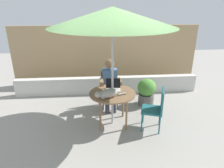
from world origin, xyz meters
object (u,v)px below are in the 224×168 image
chair_occupied (110,86)px  person_seated (110,82)px  laptop (113,86)px  cat (107,94)px  chair_empty (157,106)px  patio_table (112,96)px  patio_umbrella (112,17)px  potted_plant_near_fence (146,91)px

chair_occupied → person_seated: person_seated is taller
laptop → cat: laptop is taller
chair_empty → chair_occupied: bearing=127.4°
chair_empty → person_seated: size_ratio=0.72×
patio_table → laptop: bearing=80.7°
patio_umbrella → chair_empty: 1.87m
patio_table → laptop: (0.03, 0.19, 0.13)m
cat → chair_occupied: bearing=83.8°
patio_umbrella → person_seated: size_ratio=1.92×
chair_occupied → cat: bearing=-96.2°
patio_umbrella → chair_occupied: 1.85m
cat → laptop: bearing=70.4°
person_seated → cat: person_seated is taller
chair_occupied → person_seated: size_ratio=0.72×
patio_umbrella → laptop: bearing=80.7°
chair_occupied → chair_empty: size_ratio=1.00×
chair_occupied → potted_plant_near_fence: chair_occupied is taller
cat → potted_plant_near_fence: 1.50m
laptop → potted_plant_near_fence: bearing=34.3°
patio_table → patio_umbrella: bearing=0.0°
chair_empty → cat: (-0.96, 0.05, 0.28)m
laptop → potted_plant_near_fence: 1.14m
chair_empty → potted_plant_near_fence: 1.07m
patio_umbrella → person_seated: patio_umbrella is taller
patio_table → potted_plant_near_fence: (0.91, 0.79, -0.28)m
chair_empty → cat: bearing=176.8°
patio_table → chair_empty: chair_empty is taller
cat → potted_plant_near_fence: bearing=44.4°
patio_table → laptop: laptop is taller
patio_table → cat: bearing=-117.7°
chair_empty → laptop: (-0.81, 0.46, 0.26)m
patio_table → person_seated: (0.00, 0.68, 0.04)m
chair_occupied → potted_plant_near_fence: size_ratio=1.28×
person_seated → laptop: size_ratio=3.80×
patio_table → cat: cat is taller
patio_umbrella → potted_plant_near_fence: 2.16m
patio_umbrella → person_seated: bearing=90.0°
patio_table → chair_occupied: bearing=90.0°
chair_occupied → cat: cat is taller
chair_occupied → potted_plant_near_fence: 0.93m
chair_occupied → potted_plant_near_fence: bearing=-2.8°
chair_occupied → chair_empty: same height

